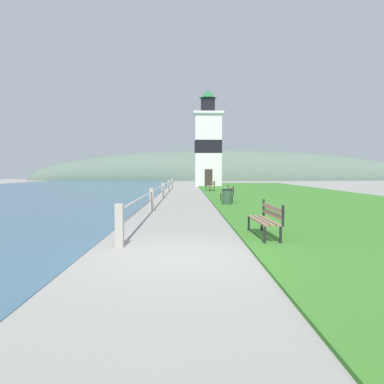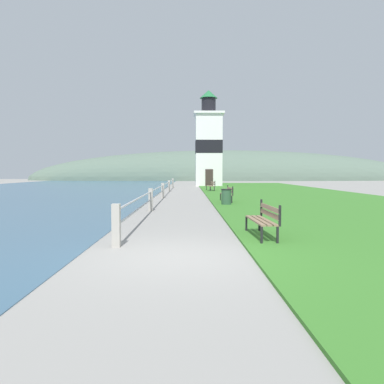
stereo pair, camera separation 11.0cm
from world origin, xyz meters
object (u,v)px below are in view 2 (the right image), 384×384
Objects in this scene: park_bench_near at (264,218)px; park_bench_far at (211,185)px; lighthouse at (209,145)px; trash_bin at (226,197)px; park_bench_midway at (228,193)px.

park_bench_near and park_bench_far have the same top height.
lighthouse reaches higher than trash_bin.
park_bench_near is at bearing 86.64° from park_bench_midway.
lighthouse is at bearing 88.89° from trash_bin.
trash_bin is at bearing -91.89° from park_bench_near.
park_bench_near is at bearing -90.81° from lighthouse.
lighthouse reaches higher than park_bench_midway.
lighthouse is at bearing -92.72° from park_bench_near.
trash_bin is (-0.50, -25.87, -4.47)m from lighthouse.
park_bench_near is 1.01× the size of park_bench_far.
park_bench_far is 0.17× the size of lighthouse.
lighthouse is 13.49× the size of trash_bin.
trash_bin is (-0.00, 9.36, -0.12)m from park_bench_near.
park_bench_midway is 1.73m from trash_bin.
park_bench_far is (0.09, 23.25, -0.00)m from park_bench_near.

